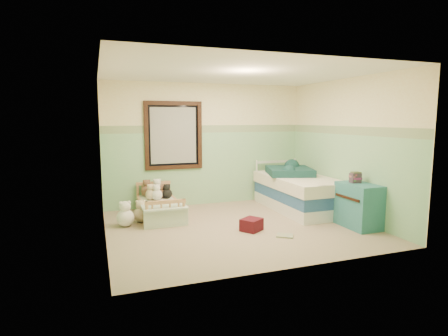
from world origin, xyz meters
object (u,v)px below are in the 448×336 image
object	(u,v)px
plush_floor_tan	(141,215)
twin_bed_frame	(299,204)
plush_floor_cream	(125,218)
toddler_bed_frame	(159,212)
dresser	(359,206)
floor_book	(285,236)
red_pillow	(252,225)

from	to	relation	value
plush_floor_tan	twin_bed_frame	size ratio (longest dim) A/B	0.13
plush_floor_cream	twin_bed_frame	world-z (taller)	plush_floor_cream
toddler_bed_frame	plush_floor_tan	xyz separation A→B (m)	(-0.36, -0.23, 0.05)
plush_floor_cream	dresser	world-z (taller)	dresser
floor_book	dresser	bearing A→B (deg)	34.54
toddler_bed_frame	plush_floor_tan	size ratio (longest dim) A/B	5.11
plush_floor_cream	dresser	distance (m)	3.87
toddler_bed_frame	red_pillow	distance (m)	1.82
red_pillow	floor_book	world-z (taller)	red_pillow
toddler_bed_frame	twin_bed_frame	size ratio (longest dim) A/B	0.68
plush_floor_tan	plush_floor_cream	bearing A→B (deg)	-147.31
toddler_bed_frame	twin_bed_frame	bearing A→B (deg)	-7.80
twin_bed_frame	floor_book	size ratio (longest dim) A/B	7.97
red_pillow	floor_book	xyz separation A→B (m)	(0.36, -0.44, -0.09)
plush_floor_cream	floor_book	world-z (taller)	plush_floor_cream
plush_floor_cream	toddler_bed_frame	bearing A→B (deg)	32.70
plush_floor_cream	red_pillow	bearing A→B (deg)	-25.76
red_pillow	dresser	bearing A→B (deg)	-13.14
floor_book	toddler_bed_frame	bearing A→B (deg)	165.65
toddler_bed_frame	floor_book	size ratio (longest dim) A/B	5.38
red_pillow	floor_book	size ratio (longest dim) A/B	1.24
red_pillow	plush_floor_cream	bearing A→B (deg)	154.24
plush_floor_cream	red_pillow	distance (m)	2.10
plush_floor_cream	plush_floor_tan	world-z (taller)	plush_floor_cream
twin_bed_frame	dresser	size ratio (longest dim) A/B	2.76
toddler_bed_frame	twin_bed_frame	distance (m)	2.71
dresser	red_pillow	size ratio (longest dim) A/B	2.32
floor_book	plush_floor_tan	bearing A→B (deg)	175.26
toddler_bed_frame	red_pillow	world-z (taller)	red_pillow
red_pillow	floor_book	bearing A→B (deg)	-50.83
toddler_bed_frame	dresser	bearing A→B (deg)	-29.87
toddler_bed_frame	floor_book	world-z (taller)	toddler_bed_frame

